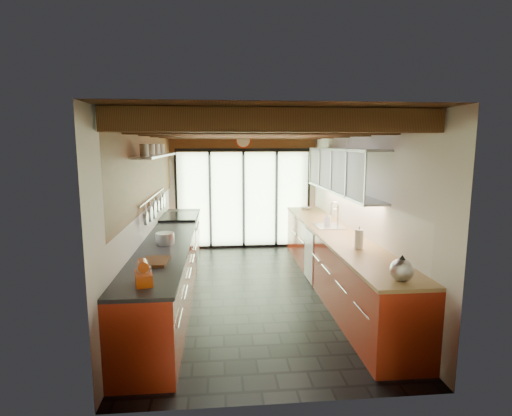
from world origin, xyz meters
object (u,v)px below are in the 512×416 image
(stand_mixer, at_px, (144,274))
(soap_bottle, at_px, (328,219))
(bowl, at_px, (306,208))
(kettle, at_px, (402,269))
(paper_towel, at_px, (359,239))

(stand_mixer, relative_size, soap_bottle, 1.38)
(bowl, bearing_deg, stand_mixer, -120.61)
(kettle, relative_size, bowl, 1.58)
(soap_bottle, height_order, bowl, soap_bottle)
(paper_towel, bearing_deg, bowl, 90.00)
(stand_mixer, bearing_deg, kettle, -3.10)
(paper_towel, relative_size, bowl, 1.56)
(paper_towel, distance_m, bowl, 3.21)
(kettle, distance_m, paper_towel, 1.23)
(kettle, xyz_separation_m, paper_towel, (0.00, 1.23, 0.01))
(stand_mixer, height_order, kettle, kettle)
(stand_mixer, distance_m, paper_towel, 2.76)
(kettle, bearing_deg, bowl, 90.00)
(stand_mixer, distance_m, kettle, 2.54)
(paper_towel, relative_size, soap_bottle, 1.37)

